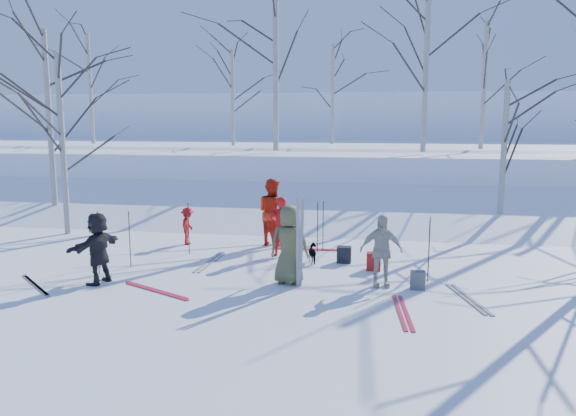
% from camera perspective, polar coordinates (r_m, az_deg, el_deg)
% --- Properties ---
extents(ground, '(120.00, 120.00, 0.00)m').
position_cam_1_polar(ground, '(12.59, -1.15, -6.93)').
color(ground, white).
rests_on(ground, ground).
extents(snow_ramp, '(70.00, 9.49, 4.12)m').
position_cam_1_polar(snow_ramp, '(19.31, 2.73, -0.79)').
color(snow_ramp, white).
rests_on(snow_ramp, ground).
extents(snow_plateau, '(70.00, 18.00, 2.20)m').
position_cam_1_polar(snow_plateau, '(29.08, 5.14, 4.24)').
color(snow_plateau, white).
rests_on(snow_plateau, ground).
extents(far_hill, '(90.00, 30.00, 6.00)m').
position_cam_1_polar(far_hill, '(49.96, 7.09, 7.42)').
color(far_hill, white).
rests_on(far_hill, ground).
extents(skier_olive_center, '(0.84, 0.56, 1.69)m').
position_cam_1_polar(skier_olive_center, '(11.85, 0.11, -3.74)').
color(skier_olive_center, '#4E4F2F').
rests_on(skier_olive_center, ground).
extents(skier_red_north, '(0.66, 0.59, 1.52)m').
position_cam_1_polar(skier_red_north, '(14.26, -0.77, -1.87)').
color(skier_red_north, '#B51011').
rests_on(skier_red_north, ground).
extents(skier_redor_behind, '(1.14, 1.11, 1.85)m').
position_cam_1_polar(skier_redor_behind, '(15.39, -1.62, -0.42)').
color(skier_redor_behind, red).
rests_on(skier_redor_behind, ground).
extents(skier_red_seated, '(0.44, 0.70, 1.04)m').
position_cam_1_polar(skier_red_seated, '(15.80, -10.14, -1.80)').
color(skier_red_seated, '#B51011').
rests_on(skier_red_seated, ground).
extents(skier_cream_east, '(0.95, 0.53, 1.52)m').
position_cam_1_polar(skier_cream_east, '(11.83, 9.43, -4.31)').
color(skier_cream_east, beige).
rests_on(skier_cream_east, ground).
extents(skier_grey_west, '(0.82, 1.49, 1.53)m').
position_cam_1_polar(skier_grey_west, '(12.55, -18.73, -3.88)').
color(skier_grey_west, black).
rests_on(skier_grey_west, ground).
extents(dog, '(0.44, 0.60, 0.46)m').
position_cam_1_polar(dog, '(13.67, 2.66, -4.63)').
color(dog, black).
rests_on(dog, ground).
extents(upright_ski_left, '(0.09, 0.16, 1.90)m').
position_cam_1_polar(upright_ski_left, '(11.52, 1.02, -3.58)').
color(upright_ski_left, silver).
rests_on(upright_ski_left, ground).
extents(upright_ski_right, '(0.15, 0.23, 1.89)m').
position_cam_1_polar(upright_ski_right, '(11.54, 1.35, -3.56)').
color(upright_ski_right, silver).
rests_on(upright_ski_right, ground).
extents(ski_pair_a, '(1.15, 2.00, 0.02)m').
position_cam_1_polar(ski_pair_a, '(11.60, 17.82, -8.76)').
color(ski_pair_a, silver).
rests_on(ski_pair_a, ground).
extents(ski_pair_b, '(0.55, 1.94, 0.02)m').
position_cam_1_polar(ski_pair_b, '(10.54, 11.59, -10.32)').
color(ski_pair_b, red).
rests_on(ski_pair_b, ground).
extents(ski_pair_c, '(0.32, 1.91, 0.02)m').
position_cam_1_polar(ski_pair_c, '(13.85, -7.94, -5.48)').
color(ski_pair_c, silver).
rests_on(ski_pair_c, ground).
extents(ski_pair_d, '(2.09, 2.10, 0.02)m').
position_cam_1_polar(ski_pair_d, '(13.03, -24.25, -7.17)').
color(ski_pair_d, silver).
rests_on(ski_pair_d, ground).
extents(ski_pair_e, '(0.33, 1.91, 0.02)m').
position_cam_1_polar(ski_pair_e, '(15.04, 2.10, -4.22)').
color(ski_pair_e, red).
rests_on(ski_pair_e, ground).
extents(ski_pair_f, '(1.77, 2.07, 0.02)m').
position_cam_1_polar(ski_pair_f, '(11.86, -13.27, -8.16)').
color(ski_pair_f, red).
rests_on(ski_pair_f, ground).
extents(ski_pole_a, '(0.02, 0.02, 1.34)m').
position_cam_1_polar(ski_pole_a, '(12.41, 14.11, -4.26)').
color(ski_pole_a, black).
rests_on(ski_pole_a, ground).
extents(ski_pole_b, '(0.02, 0.02, 1.34)m').
position_cam_1_polar(ski_pole_b, '(14.77, 3.58, -1.86)').
color(ski_pole_b, black).
rests_on(ski_pole_b, ground).
extents(ski_pole_c, '(0.02, 0.02, 1.34)m').
position_cam_1_polar(ski_pole_c, '(14.66, -10.06, -2.06)').
color(ski_pole_c, black).
rests_on(ski_pole_c, ground).
extents(ski_pole_d, '(0.02, 0.02, 1.34)m').
position_cam_1_polar(ski_pole_d, '(14.62, 3.03, -1.97)').
color(ski_pole_d, black).
rests_on(ski_pole_d, ground).
extents(ski_pole_e, '(0.02, 0.02, 1.34)m').
position_cam_1_polar(ski_pole_e, '(13.32, -18.76, -3.56)').
color(ski_pole_e, black).
rests_on(ski_pole_e, ground).
extents(ski_pole_f, '(0.02, 0.02, 1.34)m').
position_cam_1_polar(ski_pole_f, '(13.67, -15.78, -3.09)').
color(ski_pole_f, black).
rests_on(ski_pole_f, ground).
extents(ski_pole_g, '(0.02, 0.02, 1.34)m').
position_cam_1_polar(ski_pole_g, '(12.87, 14.15, -3.78)').
color(ski_pole_g, black).
rests_on(ski_pole_g, ground).
extents(ski_pole_h, '(0.02, 0.02, 1.34)m').
position_cam_1_polar(ski_pole_h, '(13.89, -18.68, -3.04)').
color(ski_pole_h, black).
rests_on(ski_pole_h, ground).
extents(backpack_red, '(0.32, 0.22, 0.42)m').
position_cam_1_polar(backpack_red, '(13.15, 8.70, -5.39)').
color(backpack_red, maroon).
rests_on(backpack_red, ground).
extents(backpack_grey, '(0.30, 0.20, 0.38)m').
position_cam_1_polar(backpack_grey, '(11.92, 13.03, -7.17)').
color(backpack_grey, '#4F5256').
rests_on(backpack_grey, ground).
extents(backpack_dark, '(0.34, 0.24, 0.40)m').
position_cam_1_polar(backpack_dark, '(13.74, 5.72, -4.74)').
color(backpack_dark, black).
rests_on(backpack_dark, ground).
extents(birch_plateau_a, '(4.18, 4.18, 5.11)m').
position_cam_1_polar(birch_plateau_a, '(24.55, 19.28, 11.64)').
color(birch_plateau_a, silver).
rests_on(birch_plateau_a, snow_plateau).
extents(birch_plateau_b, '(4.31, 4.31, 5.30)m').
position_cam_1_polar(birch_plateau_b, '(29.85, -19.44, 11.29)').
color(birch_plateau_b, silver).
rests_on(birch_plateau_b, snow_plateau).
extents(birch_plateau_c, '(5.03, 5.03, 6.33)m').
position_cam_1_polar(birch_plateau_c, '(22.06, 13.85, 13.80)').
color(birch_plateau_c, silver).
rests_on(birch_plateau_c, snow_plateau).
extents(birch_plateau_f, '(3.63, 3.63, 4.33)m').
position_cam_1_polar(birch_plateau_f, '(26.27, -5.64, 11.06)').
color(birch_plateau_f, silver).
rests_on(birch_plateau_f, snow_plateau).
extents(birch_plateau_g, '(5.52, 5.52, 7.03)m').
position_cam_1_polar(birch_plateau_g, '(22.43, -1.27, 14.87)').
color(birch_plateau_g, silver).
rests_on(birch_plateau_g, snow_plateau).
extents(birch_plateau_h, '(3.94, 3.94, 4.77)m').
position_cam_1_polar(birch_plateau_h, '(27.97, 4.55, 11.41)').
color(birch_plateau_h, silver).
rests_on(birch_plateau_h, snow_plateau).
extents(birch_edge_a, '(4.36, 4.36, 5.37)m').
position_cam_1_polar(birch_edge_a, '(18.04, -21.93, 5.95)').
color(birch_edge_a, silver).
rests_on(birch_edge_a, ground).
extents(birch_edge_d, '(5.07, 5.07, 6.38)m').
position_cam_1_polar(birch_edge_d, '(20.89, -23.04, 7.64)').
color(birch_edge_d, silver).
rests_on(birch_edge_d, ground).
extents(birch_edge_e, '(3.81, 3.81, 4.59)m').
position_cam_1_polar(birch_edge_e, '(18.29, 21.04, 4.82)').
color(birch_edge_e, silver).
rests_on(birch_edge_e, ground).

